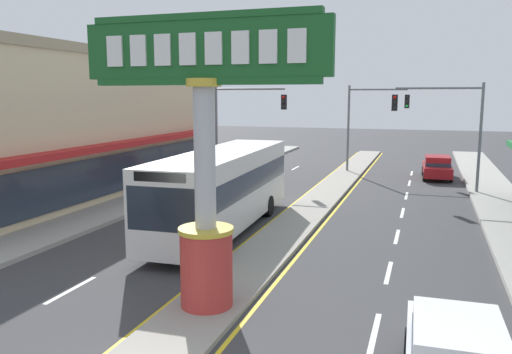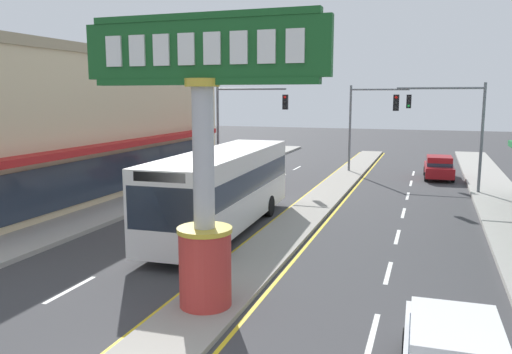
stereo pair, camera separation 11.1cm
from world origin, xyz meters
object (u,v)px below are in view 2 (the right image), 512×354
traffic_light_left_side (243,115)px  traffic_light_median_far (372,114)px  storefront_left (50,124)px  traffic_light_right_side (449,118)px  district_sign (204,173)px  bus_near_right_lane (223,186)px  sedan_far_right_lane (237,173)px  sedan_near_left_lane (439,167)px

traffic_light_left_side → traffic_light_median_far: same height
storefront_left → traffic_light_right_side: storefront_left is taller
district_sign → traffic_light_median_far: district_sign is taller
storefront_left → traffic_light_median_far: storefront_left is taller
storefront_left → traffic_light_median_far: (15.93, 13.62, 0.24)m
traffic_light_median_far → storefront_left: bearing=-139.5°
traffic_light_right_side → traffic_light_left_side: bearing=177.2°
storefront_left → bus_near_right_lane: storefront_left is taller
bus_near_right_lane → sedan_far_right_lane: bus_near_right_lane is taller
storefront_left → traffic_light_median_far: bearing=40.5°
bus_near_right_lane → sedan_near_left_lane: 18.92m
traffic_light_median_far → bus_near_right_lane: traffic_light_median_far is taller
traffic_light_left_side → traffic_light_right_side: (12.41, -0.61, 0.00)m
traffic_light_left_side → sedan_far_right_lane: traffic_light_left_side is taller
traffic_light_right_side → traffic_light_median_far: 7.98m
bus_near_right_lane → sedan_near_left_lane: (8.54, 16.85, -1.08)m
district_sign → sedan_near_left_lane: (5.92, 24.48, -2.82)m
storefront_left → traffic_light_left_side: 11.56m
traffic_light_right_side → traffic_light_median_far: bearing=127.8°
sedan_near_left_lane → traffic_light_left_side: bearing=-158.6°
district_sign → traffic_light_right_side: district_sign is taller
traffic_light_median_far → traffic_light_right_side: bearing=-52.2°
storefront_left → bus_near_right_lane: size_ratio=2.28×
sedan_far_right_lane → sedan_near_left_lane: (11.84, 6.61, 0.00)m
traffic_light_median_far → bus_near_right_lane: (-3.93, -17.81, -2.33)m
district_sign → bus_near_right_lane: 8.25m
district_sign → storefront_left: storefront_left is taller
storefront_left → traffic_light_left_side: bearing=43.3°
storefront_left → sedan_far_right_lane: bearing=34.9°
district_sign → bus_near_right_lane: district_sign is taller
district_sign → sedan_far_right_lane: bearing=108.3°
traffic_light_right_side → traffic_light_median_far: size_ratio=1.00×
sedan_far_right_lane → traffic_light_right_side: bearing=5.9°
sedan_far_right_lane → sedan_near_left_lane: same height
traffic_light_right_side → bus_near_right_lane: traffic_light_right_side is taller
district_sign → sedan_far_right_lane: (-5.92, 17.87, -2.82)m
district_sign → bus_near_right_lane: (-2.62, 7.63, -1.74)m
bus_near_right_lane → traffic_light_right_side: bearing=52.5°
traffic_light_left_side → sedan_far_right_lane: 3.94m
sedan_far_right_lane → sedan_near_left_lane: bearing=29.2°
bus_near_right_lane → sedan_far_right_lane: bearing=107.9°
storefront_left → sedan_near_left_lane: (20.54, 12.67, -3.17)m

